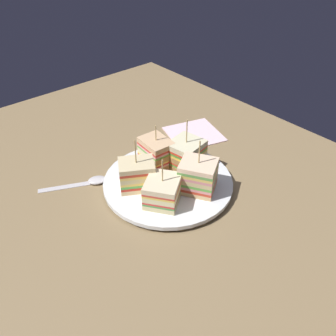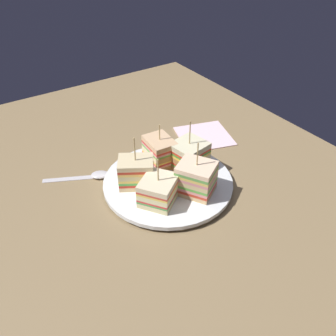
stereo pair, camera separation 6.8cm
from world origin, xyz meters
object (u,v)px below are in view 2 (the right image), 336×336
object	(u,v)px
spoon	(92,176)
sandwich_wedge_4	(136,172)
sandwich_wedge_0	(159,190)
sandwich_wedge_3	(160,151)
sandwich_wedge_1	(196,178)
plate	(168,183)
sandwich_wedge_2	(189,156)
napkin	(204,136)

from	to	relation	value
spoon	sandwich_wedge_4	bearing A→B (deg)	-30.11
sandwich_wedge_0	sandwich_wedge_3	bearing A→B (deg)	20.62
sandwich_wedge_1	sandwich_wedge_3	xyz separation A→B (cm)	(11.34, 0.58, -0.22)
plate	sandwich_wedge_0	size ratio (longest dim) A/B	2.76
sandwich_wedge_1	sandwich_wedge_3	world-z (taller)	sandwich_wedge_1
plate	spoon	distance (cm)	15.77
sandwich_wedge_2	sandwich_wedge_4	world-z (taller)	sandwich_wedge_2
sandwich_wedge_4	napkin	xyz separation A→B (cm)	(8.25, -23.17, -4.07)
plate	sandwich_wedge_0	distance (cm)	6.74
sandwich_wedge_0	sandwich_wedge_1	bearing A→B (deg)	-48.69
sandwich_wedge_3	spoon	size ratio (longest dim) A/B	0.71
plate	sandwich_wedge_0	bearing A→B (deg)	130.00
sandwich_wedge_1	napkin	bearing A→B (deg)	-74.19
sandwich_wedge_2	sandwich_wedge_3	xyz separation A→B (cm)	(4.44, 4.05, 0.01)
sandwich_wedge_0	sandwich_wedge_4	xyz separation A→B (cm)	(6.32, 0.92, 0.45)
sandwich_wedge_2	sandwich_wedge_4	bearing A→B (deg)	-15.65
sandwich_wedge_1	spoon	world-z (taller)	sandwich_wedge_1
sandwich_wedge_0	sandwich_wedge_3	distance (cm)	11.67
plate	napkin	xyz separation A→B (cm)	(10.68, -17.61, -0.66)
sandwich_wedge_0	sandwich_wedge_2	distance (cm)	11.80
sandwich_wedge_3	spoon	bearing A→B (deg)	-107.63
plate	sandwich_wedge_4	bearing A→B (deg)	66.44
napkin	sandwich_wedge_0	bearing A→B (deg)	123.23
plate	napkin	distance (cm)	20.60
sandwich_wedge_3	sandwich_wedge_2	bearing A→B (deg)	46.27
sandwich_wedge_2	sandwich_wedge_4	size ratio (longest dim) A/B	1.02
sandwich_wedge_2	napkin	distance (cm)	15.52
sandwich_wedge_3	sandwich_wedge_1	bearing A→B (deg)	6.84
sandwich_wedge_0	plate	bearing A→B (deg)	4.55
sandwich_wedge_1	sandwich_wedge_2	distance (cm)	7.73
sandwich_wedge_0	sandwich_wedge_2	xyz separation A→B (cm)	(5.23, -10.56, 0.48)
sandwich_wedge_4	spoon	distance (cm)	11.01
sandwich_wedge_4	spoon	world-z (taller)	sandwich_wedge_4
plate	sandwich_wedge_1	distance (cm)	7.10
sandwich_wedge_3	spoon	distance (cm)	14.70
spoon	sandwich_wedge_3	bearing A→B (deg)	4.46
sandwich_wedge_3	spoon	xyz separation A→B (cm)	(5.20, 13.18, -3.95)
plate	sandwich_wedge_1	size ratio (longest dim) A/B	2.35
sandwich_wedge_4	sandwich_wedge_2	bearing A→B (deg)	25.79
sandwich_wedge_0	sandwich_wedge_1	world-z (taller)	sandwich_wedge_1
spoon	napkin	world-z (taller)	spoon
plate	sandwich_wedge_4	xyz separation A→B (cm)	(2.43, 5.57, 3.41)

